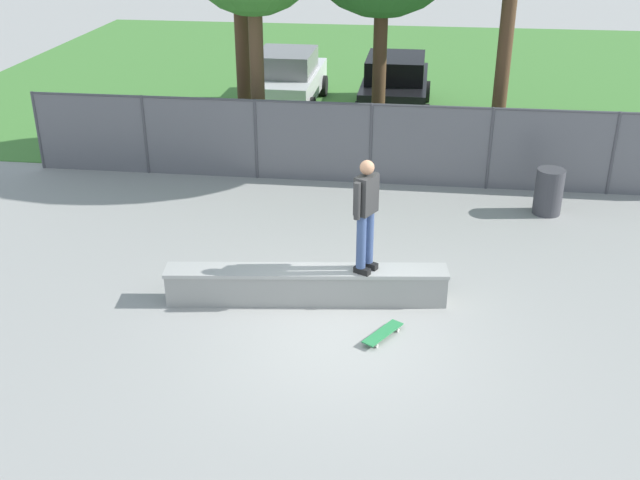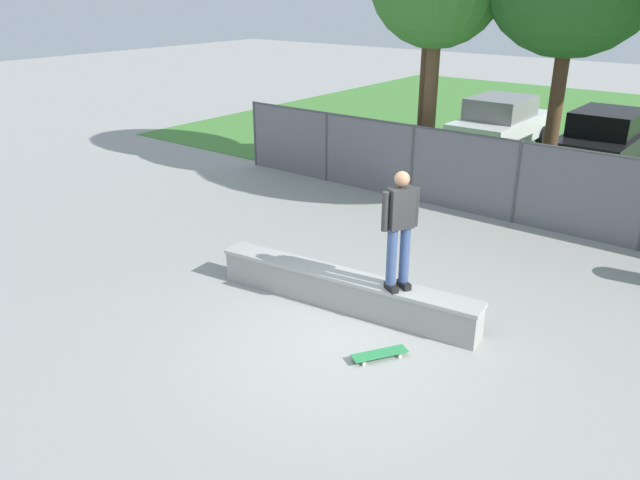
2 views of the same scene
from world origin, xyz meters
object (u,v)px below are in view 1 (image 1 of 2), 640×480
at_px(skateboarder, 366,211).
at_px(car_black, 395,84).
at_px(skateboard, 383,333).
at_px(trash_bin, 549,192).
at_px(concrete_ledge, 306,285).
at_px(car_white, 287,78).

relative_size(skateboarder, car_black, 0.43).
distance_m(skateboard, trash_bin, 5.91).
bearing_deg(concrete_ledge, skateboarder, 4.89).
bearing_deg(trash_bin, car_black, 115.78).
bearing_deg(car_black, trash_bin, -64.22).
distance_m(car_white, car_black, 3.20).
distance_m(concrete_ledge, skateboard, 1.58).
relative_size(concrete_ledge, car_white, 1.06).
height_order(skateboard, car_black, car_black).
distance_m(skateboarder, car_black, 11.04).
height_order(skateboarder, car_black, skateboarder).
bearing_deg(skateboard, skateboarder, 110.03).
relative_size(concrete_ledge, skateboarder, 2.47).
bearing_deg(car_white, skateboarder, -74.51).
bearing_deg(trash_bin, concrete_ledge, -136.23).
distance_m(skateboarder, trash_bin, 5.42).
bearing_deg(skateboard, car_black, 91.49).
xyz_separation_m(skateboarder, car_black, (0.05, 11.02, -0.75)).
height_order(concrete_ledge, skateboarder, skateboarder).
relative_size(concrete_ledge, trash_bin, 4.80).
xyz_separation_m(concrete_ledge, trash_bin, (4.32, 4.14, 0.18)).
bearing_deg(skateboard, concrete_ledge, 144.22).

